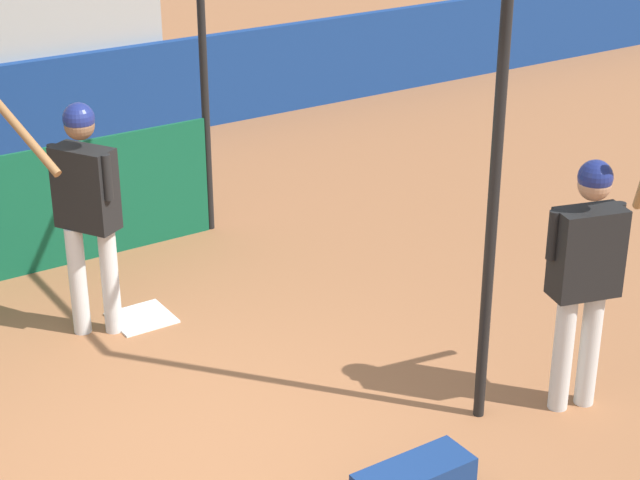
% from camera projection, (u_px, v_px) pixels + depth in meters
% --- Properties ---
extents(ground_plane, '(60.00, 60.00, 0.00)m').
position_uv_depth(ground_plane, '(199.00, 461.00, 6.50)').
color(ground_plane, '#935B38').
extents(batting_cage, '(4.10, 3.77, 3.05)m').
position_uv_depth(batting_cage, '(4.00, 159.00, 7.72)').
color(batting_cage, black).
rests_on(batting_cage, ground).
extents(home_plate, '(0.44, 0.44, 0.02)m').
position_uv_depth(home_plate, '(142.00, 318.00, 8.18)').
color(home_plate, white).
rests_on(home_plate, ground).
extents(player_batter, '(0.78, 0.76, 1.95)m').
position_uv_depth(player_batter, '(84.00, 198.00, 7.57)').
color(player_batter, silver).
rests_on(player_batter, ground).
extents(player_waiting, '(0.81, 0.51, 2.04)m').
position_uv_depth(player_waiting, '(587.00, 263.00, 6.66)').
color(player_waiting, silver).
rests_on(player_waiting, ground).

